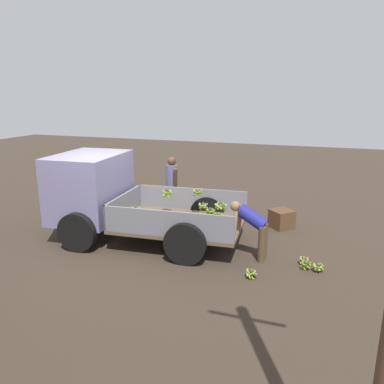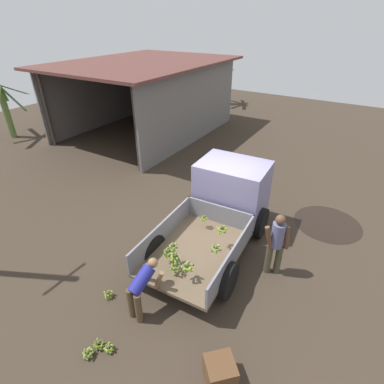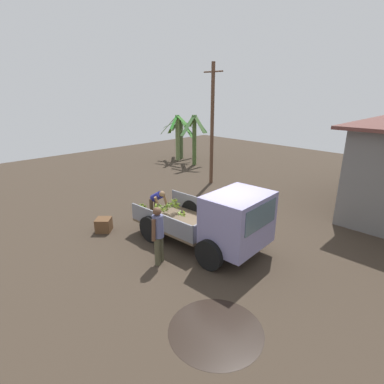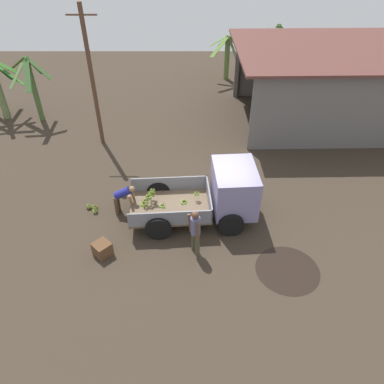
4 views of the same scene
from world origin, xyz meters
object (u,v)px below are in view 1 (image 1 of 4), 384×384
person_foreground_visitor (172,184)px  banana_bunch_on_ground_3 (304,260)px  person_worker_loading (252,225)px  cargo_truck (107,194)px  banana_bunch_on_ground_0 (251,273)px  banana_bunch_on_ground_2 (318,267)px  wooden_crate_0 (282,219)px  banana_bunch_on_ground_1 (306,264)px

person_foreground_visitor → banana_bunch_on_ground_3: (-3.60, 1.88, -0.85)m
person_worker_loading → banana_bunch_on_ground_3: size_ratio=6.07×
cargo_truck → banana_bunch_on_ground_0: (-3.64, 1.03, -0.93)m
banana_bunch_on_ground_2 → wooden_crate_0: wooden_crate_0 is taller
cargo_truck → wooden_crate_0: size_ratio=8.92×
banana_bunch_on_ground_0 → banana_bunch_on_ground_3: bearing=-133.7°
banana_bunch_on_ground_3 → banana_bunch_on_ground_1: bearing=102.3°
banana_bunch_on_ground_1 → banana_bunch_on_ground_2: bearing=172.4°
person_foreground_visitor → person_worker_loading: person_foreground_visitor is taller
cargo_truck → banana_bunch_on_ground_1: 4.68m
banana_bunch_on_ground_1 → person_foreground_visitor: bearing=-29.9°
person_worker_loading → banana_bunch_on_ground_1: size_ratio=5.45×
cargo_truck → wooden_crate_0: cargo_truck is taller
person_worker_loading → cargo_truck: bearing=1.8°
person_worker_loading → banana_bunch_on_ground_3: (-1.06, -0.04, -0.63)m
banana_bunch_on_ground_2 → person_foreground_visitor: bearing=-28.7°
banana_bunch_on_ground_1 → wooden_crate_0: (0.70, -2.22, 0.13)m
person_foreground_visitor → banana_bunch_on_ground_1: person_foreground_visitor is taller
banana_bunch_on_ground_1 → wooden_crate_0: wooden_crate_0 is taller
banana_bunch_on_ground_0 → wooden_crate_0: (-0.23, -2.93, 0.13)m
cargo_truck → banana_bunch_on_ground_1: cargo_truck is taller
cargo_truck → wooden_crate_0: 4.38m
cargo_truck → person_foreground_visitor: bearing=-121.3°
person_foreground_visitor → wooden_crate_0: bearing=-24.7°
person_foreground_visitor → banana_bunch_on_ground_2: (-3.88, 2.13, -0.84)m
cargo_truck → person_foreground_visitor: size_ratio=2.62×
banana_bunch_on_ground_3 → person_foreground_visitor: bearing=-27.6°
person_foreground_visitor → banana_bunch_on_ground_0: person_foreground_visitor is taller
person_foreground_visitor → banana_bunch_on_ground_3: person_foreground_visitor is taller
cargo_truck → banana_bunch_on_ground_1: size_ratio=20.39×
banana_bunch_on_ground_2 → banana_bunch_on_ground_3: (0.28, -0.25, -0.01)m
cargo_truck → banana_bunch_on_ground_3: cargo_truck is taller
banana_bunch_on_ground_3 → wooden_crate_0: size_ratio=0.39×
person_worker_loading → banana_bunch_on_ground_2: bearing=175.4°
cargo_truck → banana_bunch_on_ground_0: bearing=160.2°
cargo_truck → banana_bunch_on_ground_0: cargo_truck is taller
cargo_truck → banana_bunch_on_ground_3: (-4.53, 0.10, -0.94)m
banana_bunch_on_ground_2 → wooden_crate_0: size_ratio=0.45×
banana_bunch_on_ground_1 → banana_bunch_on_ground_2: banana_bunch_on_ground_1 is taller
person_foreground_visitor → person_worker_loading: (-2.54, 1.92, -0.22)m
person_foreground_visitor → banana_bunch_on_ground_0: (-2.71, 2.81, -0.84)m
cargo_truck → banana_bunch_on_ground_0: size_ratio=19.55×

